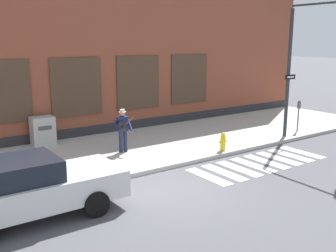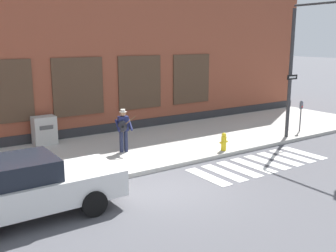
# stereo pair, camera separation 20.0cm
# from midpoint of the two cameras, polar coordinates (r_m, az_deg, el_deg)

# --- Properties ---
(ground_plane) EXTENTS (160.00, 160.00, 0.00)m
(ground_plane) POSITION_cam_midpoint_polar(r_m,az_deg,el_deg) (11.83, -0.25, -8.85)
(ground_plane) COLOR #4C4C51
(sidewalk) EXTENTS (28.00, 5.56, 0.15)m
(sidewalk) POSITION_cam_midpoint_polar(r_m,az_deg,el_deg) (15.18, -9.13, -3.87)
(sidewalk) COLOR #ADAAA3
(sidewalk) RESTS_ON ground
(building_backdrop) EXTENTS (28.00, 4.06, 7.72)m
(building_backdrop) POSITION_cam_midpoint_polar(r_m,az_deg,el_deg) (19.00, -15.99, 10.64)
(building_backdrop) COLOR brown
(building_backdrop) RESTS_ON ground
(crosswalk) EXTENTS (5.20, 1.90, 0.01)m
(crosswalk) POSITION_cam_midpoint_polar(r_m,az_deg,el_deg) (14.31, 12.75, -5.32)
(crosswalk) COLOR silver
(crosswalk) RESTS_ON ground
(red_car) EXTENTS (4.61, 2.00, 1.53)m
(red_car) POSITION_cam_midpoint_polar(r_m,az_deg,el_deg) (10.26, -20.29, -8.47)
(red_car) COLOR silver
(red_car) RESTS_ON ground
(busker) EXTENTS (0.72, 0.63, 1.63)m
(busker) POSITION_cam_midpoint_polar(r_m,az_deg,el_deg) (14.70, -6.98, -0.32)
(busker) COLOR #1E233D
(busker) RESTS_ON sidewalk
(traffic_light) EXTENTS (0.60, 3.26, 5.59)m
(traffic_light) POSITION_cam_midpoint_polar(r_m,az_deg,el_deg) (16.76, 20.10, 10.67)
(traffic_light) COLOR #2D2D30
(traffic_light) RESTS_ON sidewalk
(parking_meter) EXTENTS (0.13, 0.11, 1.44)m
(parking_meter) POSITION_cam_midpoint_polar(r_m,az_deg,el_deg) (19.03, 18.14, 2.13)
(parking_meter) COLOR #47474C
(parking_meter) RESTS_ON sidewalk
(utility_box) EXTENTS (0.90, 0.64, 1.15)m
(utility_box) POSITION_cam_midpoint_polar(r_m,az_deg,el_deg) (16.54, -18.04, -0.66)
(utility_box) COLOR #ADADA8
(utility_box) RESTS_ON sidewalk
(fire_hydrant) EXTENTS (0.38, 0.20, 0.70)m
(fire_hydrant) POSITION_cam_midpoint_polar(r_m,az_deg,el_deg) (15.12, 7.61, -2.24)
(fire_hydrant) COLOR gold
(fire_hydrant) RESTS_ON sidewalk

